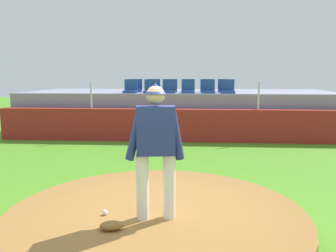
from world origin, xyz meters
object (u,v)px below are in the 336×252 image
Objects in this scene: pitcher at (156,142)px; stadium_chair_9 at (189,88)px; stadium_chair_1 at (151,89)px; stadium_chair_3 at (188,89)px; stadium_chair_5 at (228,89)px; stadium_chair_2 at (169,89)px; stadium_chair_10 at (207,88)px; stadium_chair_11 at (224,88)px; stadium_chair_0 at (131,89)px; stadium_chair_6 at (136,88)px; stadium_chair_7 at (154,88)px; baseball at (105,212)px; fielding_glove at (111,226)px; stadium_chair_8 at (171,88)px; stadium_chair_4 at (208,89)px.

stadium_chair_9 is (0.31, 8.94, 0.40)m from pitcher.
stadium_chair_1 and stadium_chair_3 have the same top height.
stadium_chair_2 is at bearing -1.15° from stadium_chair_5.
stadium_chair_10 is 0.68m from stadium_chair_11.
stadium_chair_0 is 1.00× the size of stadium_chair_2.
stadium_chair_6 and stadium_chair_7 have the same top height.
stadium_chair_5 is (1.73, 8.00, 0.40)m from pitcher.
pitcher is 25.03× the size of baseball.
stadium_chair_0 reaches higher than fielding_glove.
baseball is at bearing 87.57° from stadium_chair_2.
stadium_chair_8 is (-2.11, 0.91, 0.00)m from stadium_chair_5.
stadium_chair_6 is at bearing 0.49° from stadium_chair_10.
pitcher is 9.00m from stadium_chair_7.
stadium_chair_3 is (0.31, 8.02, 0.40)m from pitcher.
stadium_chair_4 is 1.00× the size of stadium_chair_8.
stadium_chair_9 is 1.00× the size of stadium_chair_10.
stadium_chair_5 is 1.00× the size of stadium_chair_10.
pitcher is at bearing 92.77° from stadium_chair_2.
stadium_chair_11 is at bearing -146.55° from stadium_chair_3.
stadium_chair_3 is at bearing 178.25° from stadium_chair_2.
stadium_chair_0 and stadium_chair_5 have the same top height.
stadium_chair_3 is 1.00× the size of stadium_chair_5.
stadium_chair_7 is at bearing 0.66° from stadium_chair_9.
stadium_chair_7 is 1.00× the size of stadium_chair_8.
baseball is at bearing 87.74° from stadium_chair_8.
stadium_chair_4 is 2.27m from stadium_chair_7.
stadium_chair_6 is 1.38m from stadium_chair_8.
stadium_chair_0 and stadium_chair_9 have the same top height.
baseball is at bearing 83.34° from stadium_chair_9.
fielding_glove is 8.71m from stadium_chair_4.
stadium_chair_10 is at bearing -156.52° from stadium_chair_1.
stadium_chair_3 is (1.04, 7.97, 1.44)m from baseball.
stadium_chair_0 is 1.00× the size of stadium_chair_8.
stadium_chair_2 is at bearing 23.26° from stadium_chair_11.
stadium_chair_9 is at bearing -33.54° from stadium_chair_5.
stadium_chair_9 is (2.11, 0.93, 0.00)m from stadium_chair_0.
pitcher is 3.70× the size of stadium_chair_7.
pitcher is 8.96m from stadium_chair_9.
stadium_chair_3 is (0.70, -0.02, 0.00)m from stadium_chair_2.
stadium_chair_0 is 1.00× the size of stadium_chair_6.
stadium_chair_3 and stadium_chair_9 have the same top height.
baseball is 8.17m from stadium_chair_3.
stadium_chair_3 is (1.37, -0.02, 0.00)m from stadium_chair_1.
pitcher is at bearing 101.19° from stadium_chair_6.
stadium_chair_3 is (2.11, 0.01, 0.00)m from stadium_chair_0.
stadium_chair_8 is (0.35, 8.86, 1.44)m from baseball.
pitcher is 3.70× the size of stadium_chair_6.
stadium_chair_8 is at bearing 87.74° from baseball.
stadium_chair_5 reaches higher than fielding_glove.
stadium_chair_5 is at bearing 161.59° from stadium_chair_7.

